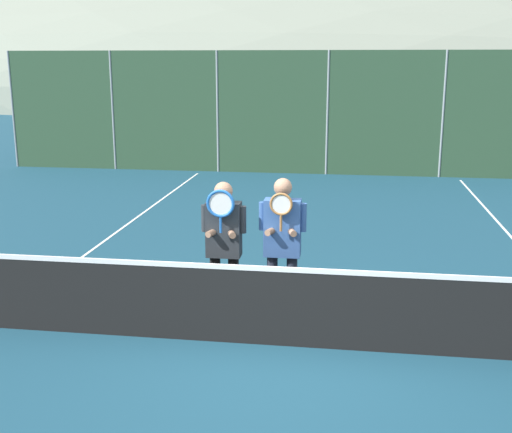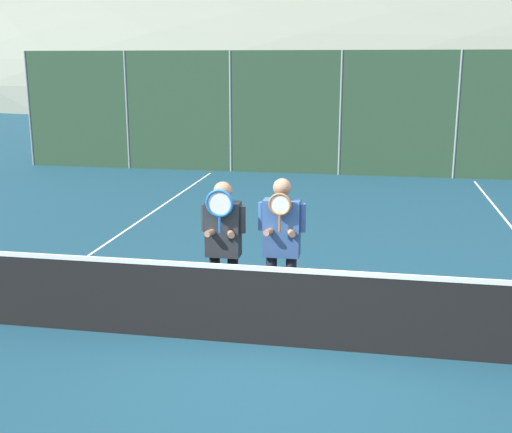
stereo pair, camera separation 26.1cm
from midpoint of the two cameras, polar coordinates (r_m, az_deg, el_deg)
The scene contains 11 objects.
ground_plane at distance 7.41m, azimuth 3.32°, elevation -11.44°, with size 120.00×120.00×0.00m, color navy.
hill_distant at distance 67.51m, azimuth 9.86°, elevation 10.82°, with size 120.22×66.79×23.38m.
clubhouse_building at distance 25.26m, azimuth 13.10°, elevation 9.99°, with size 16.26×5.50×3.29m.
fence_back at distance 18.16m, azimuth 7.93°, elevation 9.04°, with size 18.80×0.06×3.43m.
tennis_net at distance 7.22m, azimuth 3.37°, elevation -7.96°, with size 9.80×0.09×1.04m.
court_line_left_sideline at distance 11.08m, azimuth -13.70°, elevation -3.17°, with size 0.05×16.00×0.01m, color white.
player_leftmost at distance 7.72m, azimuth -1.96°, elevation -2.07°, with size 0.55×0.34×1.76m.
player_center_left at distance 7.64m, azimuth 3.26°, elevation -2.08°, with size 0.57×0.34×1.81m.
car_far_left at distance 22.17m, azimuth -8.39°, elevation 7.68°, with size 4.40×1.99×1.71m.
car_left_of_center at distance 21.41m, azimuth 4.48°, elevation 7.63°, with size 4.01×2.07×1.76m.
car_center at distance 21.59m, azimuth 17.81°, elevation 7.17°, with size 4.52×2.01×1.85m.
Camera 2 is at (0.92, -6.64, 3.14)m, focal length 45.00 mm.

